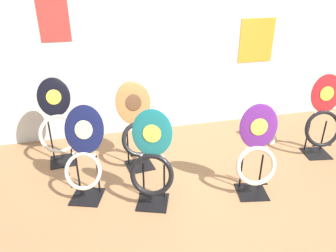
{
  "coord_description": "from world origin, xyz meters",
  "views": [
    {
      "loc": [
        -1.03,
        -1.94,
        2.0
      ],
      "look_at": [
        -0.33,
        0.91,
        0.55
      ],
      "focal_mm": 35.0,
      "sensor_mm": 36.0,
      "label": 1
    }
  ],
  "objects_px": {
    "toilet_seat_display_teal_sax": "(152,163)",
    "toilet_seat_display_woodgrain": "(137,128)",
    "toilet_seat_display_jazz_black": "(58,125)",
    "toilet_seat_display_crimson_swirl": "(323,121)",
    "toilet_seat_display_purple_note": "(256,154)",
    "paint_can": "(268,134)",
    "toilet_seat_display_navy_moon": "(84,158)"
  },
  "relations": [
    {
      "from": "toilet_seat_display_teal_sax",
      "to": "toilet_seat_display_woodgrain",
      "type": "xyz_separation_m",
      "value": [
        -0.03,
        0.68,
        0.01
      ]
    },
    {
      "from": "toilet_seat_display_crimson_swirl",
      "to": "toilet_seat_display_navy_moon",
      "type": "relative_size",
      "value": 1.09
    },
    {
      "from": "toilet_seat_display_crimson_swirl",
      "to": "toilet_seat_display_jazz_black",
      "type": "relative_size",
      "value": 1.02
    },
    {
      "from": "toilet_seat_display_purple_note",
      "to": "toilet_seat_display_jazz_black",
      "type": "bearing_deg",
      "value": 149.83
    },
    {
      "from": "toilet_seat_display_woodgrain",
      "to": "toilet_seat_display_crimson_swirl",
      "type": "bearing_deg",
      "value": -7.82
    },
    {
      "from": "toilet_seat_display_crimson_swirl",
      "to": "paint_can",
      "type": "distance_m",
      "value": 0.66
    },
    {
      "from": "toilet_seat_display_teal_sax",
      "to": "paint_can",
      "type": "relative_size",
      "value": 4.88
    },
    {
      "from": "toilet_seat_display_teal_sax",
      "to": "toilet_seat_display_purple_note",
      "type": "bearing_deg",
      "value": -4.93
    },
    {
      "from": "toilet_seat_display_navy_moon",
      "to": "toilet_seat_display_jazz_black",
      "type": "bearing_deg",
      "value": 110.37
    },
    {
      "from": "toilet_seat_display_purple_note",
      "to": "toilet_seat_display_navy_moon",
      "type": "height_order",
      "value": "toilet_seat_display_purple_note"
    },
    {
      "from": "toilet_seat_display_purple_note",
      "to": "toilet_seat_display_woodgrain",
      "type": "bearing_deg",
      "value": 142.3
    },
    {
      "from": "toilet_seat_display_woodgrain",
      "to": "toilet_seat_display_crimson_swirl",
      "type": "distance_m",
      "value": 2.08
    },
    {
      "from": "toilet_seat_display_crimson_swirl",
      "to": "toilet_seat_display_navy_moon",
      "type": "height_order",
      "value": "toilet_seat_display_crimson_swirl"
    },
    {
      "from": "toilet_seat_display_jazz_black",
      "to": "paint_can",
      "type": "height_order",
      "value": "toilet_seat_display_jazz_black"
    },
    {
      "from": "toilet_seat_display_jazz_black",
      "to": "paint_can",
      "type": "relative_size",
      "value": 4.92
    },
    {
      "from": "toilet_seat_display_teal_sax",
      "to": "toilet_seat_display_woodgrain",
      "type": "bearing_deg",
      "value": 92.15
    },
    {
      "from": "toilet_seat_display_crimson_swirl",
      "to": "toilet_seat_display_teal_sax",
      "type": "bearing_deg",
      "value": -168.9
    },
    {
      "from": "toilet_seat_display_woodgrain",
      "to": "toilet_seat_display_crimson_swirl",
      "type": "height_order",
      "value": "toilet_seat_display_crimson_swirl"
    },
    {
      "from": "toilet_seat_display_purple_note",
      "to": "toilet_seat_display_crimson_swirl",
      "type": "xyz_separation_m",
      "value": [
        1.07,
        0.48,
        -0.01
      ]
    },
    {
      "from": "toilet_seat_display_teal_sax",
      "to": "toilet_seat_display_jazz_black",
      "type": "bearing_deg",
      "value": 131.09
    },
    {
      "from": "toilet_seat_display_teal_sax",
      "to": "toilet_seat_display_purple_note",
      "type": "height_order",
      "value": "toilet_seat_display_teal_sax"
    },
    {
      "from": "toilet_seat_display_woodgrain",
      "to": "toilet_seat_display_navy_moon",
      "type": "height_order",
      "value": "toilet_seat_display_woodgrain"
    },
    {
      "from": "toilet_seat_display_jazz_black",
      "to": "paint_can",
      "type": "distance_m",
      "value": 2.52
    },
    {
      "from": "toilet_seat_display_woodgrain",
      "to": "paint_can",
      "type": "height_order",
      "value": "toilet_seat_display_woodgrain"
    },
    {
      "from": "toilet_seat_display_teal_sax",
      "to": "toilet_seat_display_purple_note",
      "type": "relative_size",
      "value": 1.01
    },
    {
      "from": "toilet_seat_display_woodgrain",
      "to": "toilet_seat_display_purple_note",
      "type": "relative_size",
      "value": 1.01
    },
    {
      "from": "toilet_seat_display_teal_sax",
      "to": "toilet_seat_display_jazz_black",
      "type": "height_order",
      "value": "toilet_seat_display_jazz_black"
    },
    {
      "from": "toilet_seat_display_purple_note",
      "to": "toilet_seat_display_jazz_black",
      "type": "xyz_separation_m",
      "value": [
        -1.81,
        1.05,
        0.02
      ]
    },
    {
      "from": "toilet_seat_display_woodgrain",
      "to": "toilet_seat_display_navy_moon",
      "type": "xyz_separation_m",
      "value": [
        -0.56,
        -0.42,
        -0.03
      ]
    },
    {
      "from": "toilet_seat_display_crimson_swirl",
      "to": "toilet_seat_display_jazz_black",
      "type": "bearing_deg",
      "value": 168.81
    },
    {
      "from": "toilet_seat_display_crimson_swirl",
      "to": "paint_can",
      "type": "bearing_deg",
      "value": 132.65
    },
    {
      "from": "toilet_seat_display_navy_moon",
      "to": "toilet_seat_display_teal_sax",
      "type": "bearing_deg",
      "value": -24.25
    }
  ]
}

